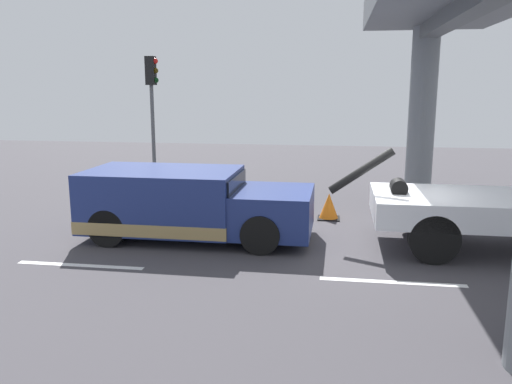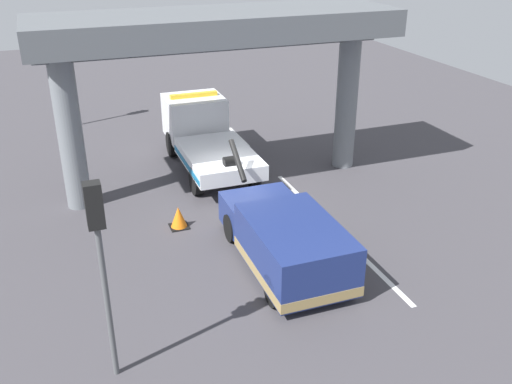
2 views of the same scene
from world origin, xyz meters
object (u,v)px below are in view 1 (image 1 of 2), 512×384
object	(u,v)px
towed_van_green	(187,205)
traffic_light_far	(425,93)
traffic_cone_orange	(329,207)
traffic_light_near	(152,95)

from	to	relation	value
towed_van_green	traffic_light_far	size ratio (longest dim) A/B	1.16
traffic_cone_orange	towed_van_green	bearing A→B (deg)	-145.46
towed_van_green	traffic_light_near	bearing A→B (deg)	116.96
towed_van_green	traffic_cone_orange	distance (m)	3.95
traffic_light_near	traffic_cone_orange	size ratio (longest dim) A/B	6.39
traffic_light_far	towed_van_green	bearing A→B (deg)	-140.00
traffic_light_far	traffic_cone_orange	distance (m)	4.88
towed_van_green	traffic_light_near	xyz separation A→B (m)	(-2.54, 5.00, 2.43)
traffic_cone_orange	traffic_light_near	bearing A→B (deg)	154.38
traffic_light_near	traffic_cone_orange	xyz separation A→B (m)	(5.78, -2.77, -2.89)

